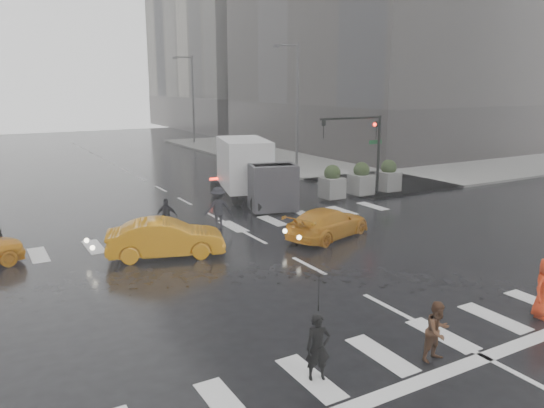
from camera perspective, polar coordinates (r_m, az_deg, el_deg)
ground at (r=18.58m, az=3.99°, el=-6.65°), size 120.00×120.00×0.00m
sidewalk_ne at (r=43.85m, az=12.44°, el=4.50°), size 35.00×35.00×0.15m
building_ne_far at (r=81.12m, az=-1.22°, el=19.95°), size 26.05×26.05×36.00m
road_markings at (r=18.58m, az=3.99°, el=-6.63°), size 18.00×48.00×0.01m
traffic_signal_pole at (r=29.51m, az=9.98°, el=6.85°), size 4.45×0.42×4.50m
street_lamp_near at (r=38.56m, az=2.56°, el=10.97°), size 2.15×0.22×9.00m
street_lamp_far at (r=56.45m, az=-8.64°, el=11.42°), size 2.15×0.22×9.00m
planter_west at (r=28.74m, az=6.49°, el=2.31°), size 1.10×1.10×1.80m
planter_mid at (r=29.96m, az=9.57°, el=2.64°), size 1.10×1.10×1.80m
planter_east at (r=31.26m, az=12.41°, el=2.94°), size 1.10×1.10×1.80m
pedestrian_black at (r=11.24m, az=5.06°, el=-10.88°), size 1.23×1.24×2.43m
pedestrian_brown at (r=12.89m, az=17.38°, el=-12.93°), size 0.72×0.58×1.42m
pedestrian_far_a at (r=22.66m, az=-11.27°, el=-1.30°), size 1.03×0.88×1.51m
pedestrian_far_b at (r=23.02m, az=-5.82°, el=-0.45°), size 1.32×0.91×1.86m
taxi_mid at (r=19.70m, az=-11.35°, el=-3.63°), size 4.45×2.66×1.39m
taxi_rear at (r=21.82m, az=6.03°, el=-2.05°), size 4.09×2.84×1.23m
box_truck at (r=27.95m, az=-2.23°, el=3.70°), size 2.33×6.20×3.30m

